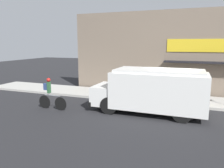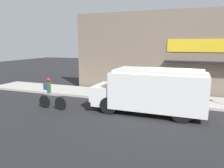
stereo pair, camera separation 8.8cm
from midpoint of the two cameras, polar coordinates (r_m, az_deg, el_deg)
The scene contains 6 objects.
ground_plane at distance 12.94m, azimuth 15.74°, elevation -5.69°, with size 70.00×70.00×0.00m, color #232326.
sidewalk at distance 14.24m, azimuth 16.27°, elevation -3.94°, with size 28.00×2.73×0.15m.
storefront at distance 15.46m, azimuth 17.50°, elevation 7.61°, with size 15.34×0.91×5.75m.
school_bus at distance 11.23m, azimuth 10.66°, elevation -1.61°, with size 5.73×2.62×2.27m.
cyclist at distance 12.30m, azimuth -15.64°, elevation -2.66°, with size 1.76×0.21×1.71m.
trash_bin at distance 14.32m, azimuth 10.62°, elevation -1.33°, with size 0.63×0.63×0.96m.
Camera 2 is at (1.05, -12.40, 3.53)m, focal length 35.00 mm.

